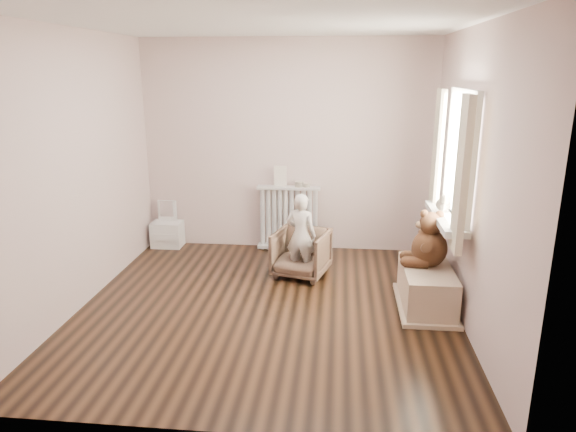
# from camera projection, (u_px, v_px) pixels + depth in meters

# --- Properties ---
(floor) EXTENTS (3.60, 3.60, 0.01)m
(floor) POSITION_uv_depth(u_px,v_px,m) (268.00, 307.00, 4.98)
(floor) COLOR black
(floor) RESTS_ON ground
(ceiling) EXTENTS (3.60, 3.60, 0.01)m
(ceiling) POSITION_uv_depth(u_px,v_px,m) (265.00, 22.00, 4.26)
(ceiling) COLOR white
(ceiling) RESTS_ON ground
(back_wall) EXTENTS (3.60, 0.02, 2.60)m
(back_wall) POSITION_uv_depth(u_px,v_px,m) (287.00, 147.00, 6.34)
(back_wall) COLOR beige
(back_wall) RESTS_ON ground
(front_wall) EXTENTS (3.60, 0.02, 2.60)m
(front_wall) POSITION_uv_depth(u_px,v_px,m) (221.00, 239.00, 2.90)
(front_wall) COLOR beige
(front_wall) RESTS_ON ground
(left_wall) EXTENTS (0.02, 3.60, 2.60)m
(left_wall) POSITION_uv_depth(u_px,v_px,m) (76.00, 172.00, 4.80)
(left_wall) COLOR beige
(left_wall) RESTS_ON ground
(right_wall) EXTENTS (0.02, 3.60, 2.60)m
(right_wall) POSITION_uv_depth(u_px,v_px,m) (472.00, 180.00, 4.44)
(right_wall) COLOR beige
(right_wall) RESTS_ON ground
(window) EXTENTS (0.03, 0.90, 1.10)m
(window) POSITION_uv_depth(u_px,v_px,m) (461.00, 157.00, 4.69)
(window) COLOR white
(window) RESTS_ON right_wall
(window_sill) EXTENTS (0.22, 1.10, 0.06)m
(window_sill) POSITION_uv_depth(u_px,v_px,m) (446.00, 218.00, 4.86)
(window_sill) COLOR silver
(window_sill) RESTS_ON right_wall
(curtain_left) EXTENTS (0.06, 0.26, 1.30)m
(curtain_left) POSITION_uv_depth(u_px,v_px,m) (462.00, 176.00, 4.18)
(curtain_left) COLOR beige
(curtain_left) RESTS_ON right_wall
(curtain_right) EXTENTS (0.06, 0.26, 1.30)m
(curtain_right) POSITION_uv_depth(u_px,v_px,m) (437.00, 154.00, 5.27)
(curtain_right) COLOR beige
(curtain_right) RESTS_ON right_wall
(radiator) EXTENTS (0.78, 0.15, 0.83)m
(radiator) POSITION_uv_depth(u_px,v_px,m) (289.00, 220.00, 6.47)
(radiator) COLOR silver
(radiator) RESTS_ON floor
(paper_doll) EXTENTS (0.15, 0.01, 0.26)m
(paper_doll) POSITION_uv_depth(u_px,v_px,m) (280.00, 176.00, 6.33)
(paper_doll) COLOR beige
(paper_doll) RESTS_ON radiator
(tin_a) EXTENTS (0.11, 0.11, 0.07)m
(tin_a) POSITION_uv_depth(u_px,v_px,m) (299.00, 184.00, 6.33)
(tin_a) COLOR #A59E8C
(tin_a) RESTS_ON radiator
(tin_b) EXTENTS (0.08, 0.08, 0.05)m
(tin_b) POSITION_uv_depth(u_px,v_px,m) (307.00, 185.00, 6.33)
(tin_b) COLOR #A59E8C
(tin_b) RESTS_ON radiator
(toy_vanity) EXTENTS (0.38, 0.27, 0.60)m
(toy_vanity) POSITION_uv_depth(u_px,v_px,m) (167.00, 226.00, 6.63)
(toy_vanity) COLOR silver
(toy_vanity) RESTS_ON floor
(armchair) EXTENTS (0.69, 0.70, 0.52)m
(armchair) POSITION_uv_depth(u_px,v_px,m) (301.00, 253.00, 5.69)
(armchair) COLOR brown
(armchair) RESTS_ON floor
(child) EXTENTS (0.39, 0.30, 0.93)m
(child) POSITION_uv_depth(u_px,v_px,m) (301.00, 235.00, 5.58)
(child) COLOR silver
(child) RESTS_ON armchair
(toy_bench) EXTENTS (0.46, 0.87, 0.41)m
(toy_bench) POSITION_uv_depth(u_px,v_px,m) (426.00, 288.00, 4.93)
(toy_bench) COLOR #C6AF8F
(toy_bench) RESTS_ON floor
(teddy_bear) EXTENTS (0.46, 0.37, 0.54)m
(teddy_bear) POSITION_uv_depth(u_px,v_px,m) (430.00, 239.00, 4.87)
(teddy_bear) COLOR #351D10
(teddy_bear) RESTS_ON toy_bench
(plush_cat) EXTENTS (0.18, 0.25, 0.19)m
(plush_cat) POSITION_uv_depth(u_px,v_px,m) (443.00, 202.00, 4.93)
(plush_cat) COLOR #6E675D
(plush_cat) RESTS_ON window_sill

